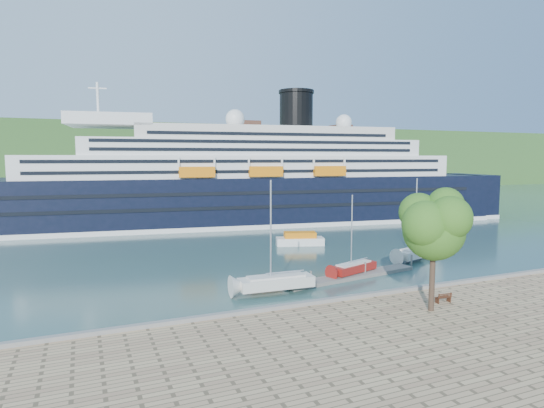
{
  "coord_description": "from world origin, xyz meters",
  "views": [
    {
      "loc": [
        -23.58,
        -31.05,
        12.51
      ],
      "look_at": [
        2.08,
        30.0,
        5.75
      ],
      "focal_mm": 30.0,
      "sensor_mm": 36.0,
      "label": 1
    }
  ],
  "objects": [
    {
      "name": "ground",
      "position": [
        0.0,
        0.0,
        0.0
      ],
      "size": [
        400.0,
        400.0,
        0.0
      ],
      "primitive_type": "plane",
      "color": "#2A4C48",
      "rests_on": "ground"
    },
    {
      "name": "far_hillside",
      "position": [
        0.0,
        145.0,
        12.0
      ],
      "size": [
        400.0,
        50.0,
        24.0
      ],
      "primitive_type": "cube",
      "color": "#2C5522",
      "rests_on": "ground"
    },
    {
      "name": "quay_coping",
      "position": [
        0.0,
        -0.2,
        1.15
      ],
      "size": [
        220.0,
        0.5,
        0.3
      ],
      "primitive_type": "cube",
      "color": "slate",
      "rests_on": "promenade"
    },
    {
      "name": "cruise_ship",
      "position": [
        3.21,
        50.37,
        12.72
      ],
      "size": [
        114.47,
        31.38,
        25.44
      ],
      "primitive_type": null,
      "rotation": [
        0.0,
        0.0,
        -0.13
      ],
      "color": "black",
      "rests_on": "ground"
    },
    {
      "name": "park_bench",
      "position": [
        2.67,
        -3.84,
        1.44
      ],
      "size": [
        1.4,
        0.65,
        0.88
      ],
      "primitive_type": null,
      "rotation": [
        0.0,
        0.0,
        -0.07
      ],
      "color": "#492614",
      "rests_on": "promenade"
    },
    {
      "name": "promenade_tree",
      "position": [
        0.44,
        -4.98,
        6.03
      ],
      "size": [
        6.07,
        6.07,
        10.06
      ],
      "primitive_type": null,
      "color": "#286019",
      "rests_on": "promenade"
    },
    {
      "name": "floating_pontoon",
      "position": [
        2.19,
        8.56,
        0.18
      ],
      "size": [
        16.19,
        4.35,
        0.36
      ],
      "primitive_type": null,
      "rotation": [
        0.0,
        0.0,
        0.15
      ],
      "color": "gray",
      "rests_on": "ground"
    },
    {
      "name": "sailboat_white_near",
      "position": [
        -7.31,
        6.64,
        5.02
      ],
      "size": [
        7.87,
        2.53,
        10.04
      ],
      "primitive_type": null,
      "rotation": [
        0.0,
        0.0,
        -0.05
      ],
      "color": "silver",
      "rests_on": "ground"
    },
    {
      "name": "sailboat_red",
      "position": [
        2.83,
        9.29,
        4.14
      ],
      "size": [
        6.64,
        3.68,
        8.27
      ],
      "primitive_type": null,
      "rotation": [
        0.0,
        0.0,
        0.32
      ],
      "color": "maroon",
      "rests_on": "ground"
    },
    {
      "name": "sailboat_white_far",
      "position": [
        13.91,
        12.36,
        4.8
      ],
      "size": [
        7.71,
        4.08,
        9.6
      ],
      "primitive_type": null,
      "rotation": [
        0.0,
        0.0,
        0.29
      ],
      "color": "silver",
      "rests_on": "ground"
    },
    {
      "name": "tender_launch",
      "position": [
        5.08,
        26.77,
        0.95
      ],
      "size": [
        7.25,
        4.33,
        1.89
      ],
      "primitive_type": null,
      "rotation": [
        0.0,
        0.0,
        -0.31
      ],
      "color": "orange",
      "rests_on": "ground"
    }
  ]
}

